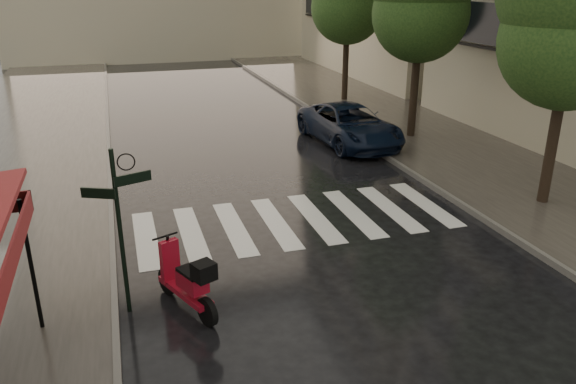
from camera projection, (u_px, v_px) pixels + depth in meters
sidewalk_near at (7, 172)px, 17.38m from camera, size 6.00×60.00×0.12m
sidewalk_far at (428, 135)px, 21.46m from camera, size 5.50×60.00×0.12m
curb_near at (109, 163)px, 18.22m from camera, size 0.12×60.00×0.16m
curb_far at (361, 141)px, 20.68m from camera, size 0.12×60.00×0.16m
crosswalk at (296, 220)px, 14.12m from camera, size 7.85×3.20×0.01m
signpost at (119, 219)px, 9.64m from camera, size 1.17×0.29×3.10m
scooter at (187, 282)px, 10.11m from camera, size 0.99×1.81×1.26m
parked_car at (349, 125)px, 20.40m from camera, size 2.73×5.20×1.40m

